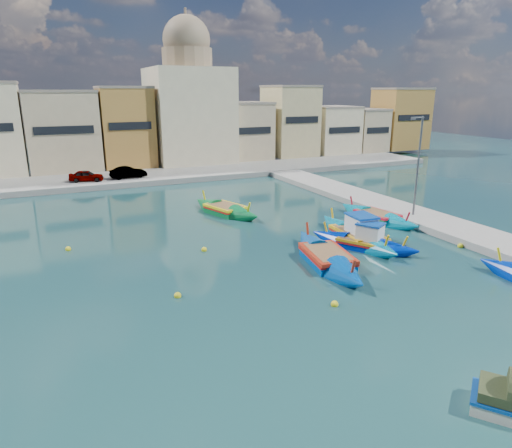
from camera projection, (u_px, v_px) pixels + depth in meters
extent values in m
plane|color=#133039|center=(234.00, 289.00, 23.38)|extent=(160.00, 160.00, 0.00)
cube|color=gray|center=(483.00, 239.00, 30.56)|extent=(4.00, 70.00, 0.50)
cube|color=gray|center=(127.00, 179.00, 51.16)|extent=(80.00, 8.00, 0.60)
cube|color=tan|center=(63.00, 132.00, 54.22)|extent=(7.88, 7.44, 8.99)
cube|color=gray|center=(58.00, 91.00, 52.92)|extent=(8.04, 7.59, 0.30)
cube|color=black|center=(64.00, 130.00, 50.81)|extent=(6.30, 0.10, 0.90)
cube|color=#BC863B|center=(126.00, 128.00, 56.52)|extent=(6.17, 6.13, 9.43)
cube|color=gray|center=(123.00, 87.00, 55.15)|extent=(6.29, 6.26, 0.30)
cube|color=black|center=(130.00, 126.00, 53.68)|extent=(4.93, 0.10, 0.90)
cube|color=tan|center=(184.00, 139.00, 60.71)|extent=(7.31, 7.69, 6.05)
cube|color=gray|center=(183.00, 114.00, 59.81)|extent=(7.46, 7.85, 0.30)
cube|color=black|center=(192.00, 139.00, 57.23)|extent=(5.85, 0.10, 0.90)
cube|color=tan|center=(239.00, 131.00, 63.56)|extent=(7.54, 7.30, 7.41)
cube|color=gray|center=(239.00, 103.00, 62.47)|extent=(7.69, 7.45, 0.30)
cube|color=black|center=(250.00, 131.00, 60.23)|extent=(6.03, 0.10, 0.90)
cube|color=tan|center=(290.00, 122.00, 66.28)|extent=(6.36, 6.97, 9.63)
cube|color=gray|center=(291.00, 86.00, 64.89)|extent=(6.48, 7.11, 0.30)
cube|color=black|center=(302.00, 120.00, 63.07)|extent=(5.09, 0.10, 0.90)
cube|color=beige|center=(332.00, 131.00, 69.50)|extent=(6.63, 6.70, 6.65)
cube|color=gray|center=(333.00, 107.00, 68.52)|extent=(6.76, 6.83, 0.30)
cube|color=black|center=(345.00, 130.00, 66.44)|extent=(5.30, 0.10, 0.90)
cube|color=tan|center=(362.00, 130.00, 72.37)|extent=(5.08, 7.51, 6.20)
cube|color=gray|center=(364.00, 109.00, 71.46)|extent=(5.18, 7.66, 0.30)
cube|color=black|center=(378.00, 130.00, 68.97)|extent=(4.06, 0.10, 0.90)
cube|color=#BC863B|center=(400.00, 120.00, 74.05)|extent=(7.79, 6.00, 9.33)
cube|color=gray|center=(403.00, 89.00, 72.70)|extent=(7.95, 6.12, 0.30)
cube|color=black|center=(414.00, 118.00, 71.26)|extent=(6.23, 0.10, 0.90)
cube|color=beige|center=(189.00, 116.00, 60.38)|extent=(10.00, 10.00, 12.00)
cylinder|color=#9E8466|center=(187.00, 58.00, 58.36)|extent=(6.40, 6.40, 2.40)
sphere|color=#9E8466|center=(186.00, 40.00, 57.74)|extent=(6.00, 6.00, 6.00)
cylinder|color=#9E8466|center=(185.00, 15.00, 56.92)|extent=(0.30, 0.30, 1.60)
cylinder|color=#595B60|center=(418.00, 170.00, 34.53)|extent=(0.16, 0.16, 8.00)
cylinder|color=#595B60|center=(419.00, 117.00, 33.27)|extent=(1.00, 0.10, 0.10)
cube|color=#595B60|center=(413.00, 118.00, 33.08)|extent=(0.35, 0.15, 0.18)
imported|color=#4C1919|center=(86.00, 176.00, 47.86)|extent=(3.68, 2.19, 1.17)
imported|color=#4C1919|center=(128.00, 172.00, 49.59)|extent=(3.95, 1.65, 1.27)
cube|color=#007199|center=(356.00, 238.00, 30.80)|extent=(2.40, 3.86, 1.03)
cone|color=#007199|center=(334.00, 225.00, 33.55)|extent=(2.37, 3.56, 2.64)
cone|color=#007199|center=(382.00, 252.00, 28.03)|extent=(2.37, 3.56, 2.64)
cube|color=yellow|center=(356.00, 232.00, 30.68)|extent=(2.50, 4.07, 0.19)
cube|color=red|center=(356.00, 235.00, 30.73)|extent=(2.51, 3.94, 0.10)
cube|color=olive|center=(356.00, 231.00, 30.66)|extent=(2.06, 3.50, 0.06)
cylinder|color=yellow|center=(332.00, 216.00, 33.63)|extent=(0.19, 0.50, 1.12)
cylinder|color=yellow|center=(386.00, 243.00, 27.57)|extent=(0.19, 0.50, 1.12)
cube|color=white|center=(361.00, 225.00, 30.01)|extent=(1.61, 2.00, 1.13)
cube|color=#0F47A5|center=(362.00, 216.00, 29.84)|extent=(1.71, 2.14, 0.12)
cube|color=#0026AD|center=(363.00, 245.00, 29.46)|extent=(3.05, 3.42, 0.91)
cone|color=#0026AD|center=(329.00, 238.00, 30.74)|extent=(2.95, 3.25, 2.27)
cone|color=#0026AD|center=(400.00, 252.00, 28.14)|extent=(2.95, 3.25, 2.27)
cube|color=#F2AD14|center=(363.00, 240.00, 29.35)|extent=(3.19, 3.60, 0.16)
cube|color=red|center=(363.00, 242.00, 29.40)|extent=(3.16, 3.52, 0.09)
cube|color=olive|center=(363.00, 239.00, 29.33)|extent=(2.68, 3.06, 0.05)
cylinder|color=#F2AD14|center=(326.00, 229.00, 30.71)|extent=(0.33, 0.43, 0.99)
cylinder|color=#F2AD14|center=(404.00, 243.00, 27.85)|extent=(0.33, 0.43, 0.99)
cube|color=white|center=(370.00, 232.00, 28.96)|extent=(1.85, 1.92, 1.00)
cube|color=#0F47A5|center=(371.00, 224.00, 28.80)|extent=(1.97, 2.05, 0.11)
cube|color=#0081A0|center=(377.00, 218.00, 35.64)|extent=(2.29, 3.38, 0.96)
cone|color=#0081A0|center=(354.00, 210.00, 37.77)|extent=(2.27, 3.15, 2.42)
cone|color=#0081A0|center=(404.00, 226.00, 33.49)|extent=(2.27, 3.15, 2.42)
cube|color=red|center=(377.00, 213.00, 35.53)|extent=(2.39, 3.57, 0.17)
cube|color=#197F33|center=(377.00, 215.00, 35.58)|extent=(2.40, 3.45, 0.10)
cube|color=olive|center=(377.00, 212.00, 35.51)|extent=(1.97, 3.06, 0.06)
cylinder|color=red|center=(352.00, 202.00, 37.81)|extent=(0.19, 0.47, 1.05)
cylinder|color=red|center=(407.00, 218.00, 33.10)|extent=(0.19, 0.47, 1.05)
cube|color=#0A7137|center=(225.00, 211.00, 37.64)|extent=(2.95, 3.63, 1.04)
cone|color=#0A7137|center=(206.00, 205.00, 39.45)|extent=(2.89, 3.45, 2.57)
cone|color=#0A7137|center=(246.00, 217.00, 35.79)|extent=(2.89, 3.45, 2.57)
cube|color=yellow|center=(225.00, 206.00, 37.52)|extent=(3.08, 3.82, 0.19)
cube|color=red|center=(225.00, 208.00, 37.57)|extent=(3.06, 3.72, 0.10)
cube|color=olive|center=(225.00, 205.00, 37.49)|extent=(2.56, 3.26, 0.06)
cylinder|color=yellow|center=(204.00, 197.00, 39.44)|extent=(0.29, 0.51, 1.13)
cylinder|color=yellow|center=(248.00, 209.00, 35.42)|extent=(0.29, 0.51, 1.13)
cube|color=#00459E|center=(327.00, 260.00, 26.77)|extent=(2.83, 4.04, 1.08)
cone|color=#00459E|center=(309.00, 243.00, 29.61)|extent=(2.78, 3.76, 2.75)
cone|color=#00459E|center=(349.00, 279.00, 23.90)|extent=(2.78, 3.76, 2.75)
cube|color=#B22913|center=(327.00, 253.00, 26.64)|extent=(2.96, 4.26, 0.20)
cube|color=red|center=(327.00, 256.00, 26.70)|extent=(2.95, 4.13, 0.11)
cube|color=olive|center=(327.00, 251.00, 26.62)|extent=(2.45, 3.65, 0.07)
cylinder|color=#B22913|center=(308.00, 231.00, 29.69)|extent=(0.25, 0.53, 1.18)
cylinder|color=#B22913|center=(353.00, 269.00, 23.42)|extent=(0.25, 0.53, 1.18)
cone|color=#0026A2|center=(503.00, 270.00, 25.26)|extent=(2.74, 3.35, 2.50)
cylinder|color=yellow|center=(500.00, 257.00, 25.26)|extent=(0.27, 0.50, 1.10)
sphere|color=yellow|center=(178.00, 296.00, 22.46)|extent=(0.36, 0.36, 0.36)
sphere|color=yellow|center=(204.00, 250.00, 28.93)|extent=(0.36, 0.36, 0.36)
sphere|color=yellow|center=(210.00, 209.00, 38.94)|extent=(0.36, 0.36, 0.36)
sphere|color=yellow|center=(68.00, 249.00, 29.04)|extent=(0.36, 0.36, 0.36)
sphere|color=yellow|center=(460.00, 246.00, 29.63)|extent=(0.36, 0.36, 0.36)
sphere|color=yellow|center=(335.00, 304.00, 21.55)|extent=(0.36, 0.36, 0.36)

